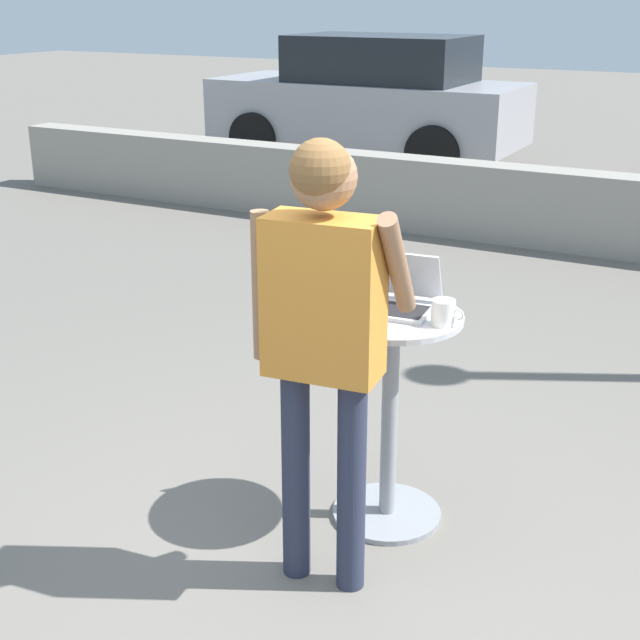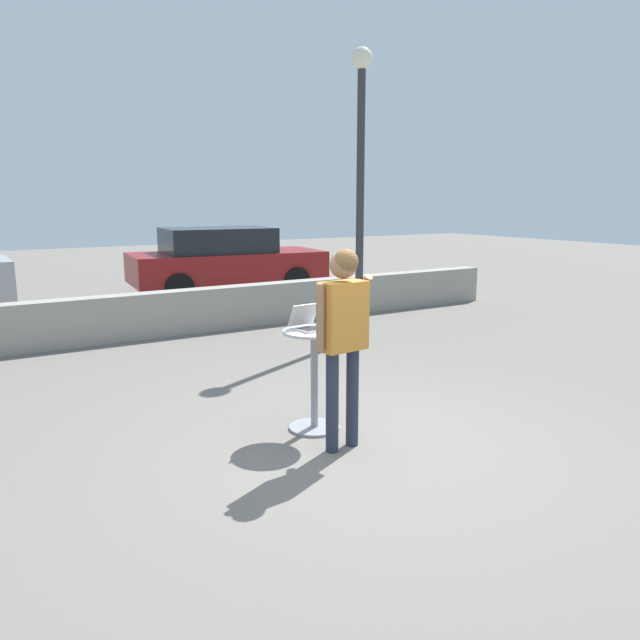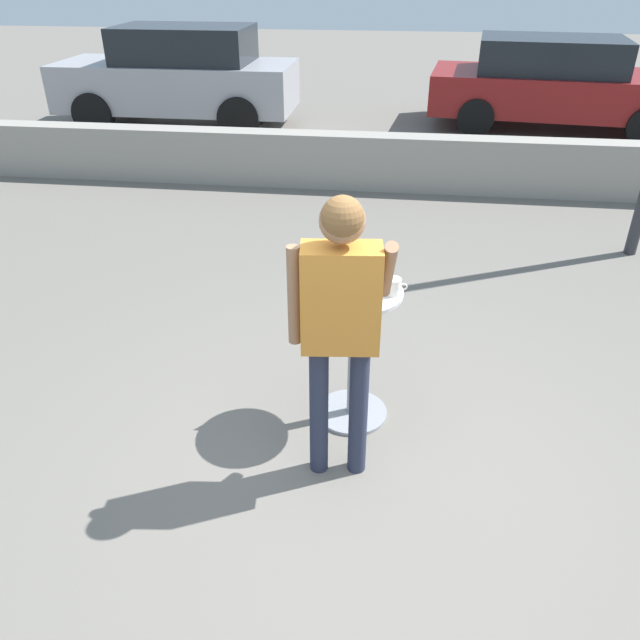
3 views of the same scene
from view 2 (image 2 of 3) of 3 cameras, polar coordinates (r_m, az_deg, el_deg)
name	(u,v)px [view 2 (image 2 of 3)]	position (r m, az deg, el deg)	size (l,w,h in m)	color
ground_plane	(366,450)	(5.56, 4.23, -11.73)	(50.00, 50.00, 0.00)	slate
pavement_kerb	(163,314)	(10.21, -14.16, 0.57)	(13.59, 0.35, 0.70)	gray
cafe_table	(314,373)	(5.84, -0.52, -4.89)	(0.58, 0.58, 0.96)	gray
laptop	(310,324)	(5.79, -0.95, -0.33)	(0.33, 0.34, 0.23)	#B7BABF
coffee_mug	(336,323)	(5.83, 1.47, -0.25)	(0.13, 0.09, 0.10)	white
standing_person	(343,323)	(5.25, 2.11, -0.27)	(0.56, 0.41, 1.74)	#282D42
parked_car_near_street	(225,260)	(14.57, -8.71, 5.48)	(4.52, 2.34, 1.50)	maroon
street_lamp	(361,155)	(9.63, 3.74, 14.78)	(0.32, 0.32, 4.31)	#2D2D33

